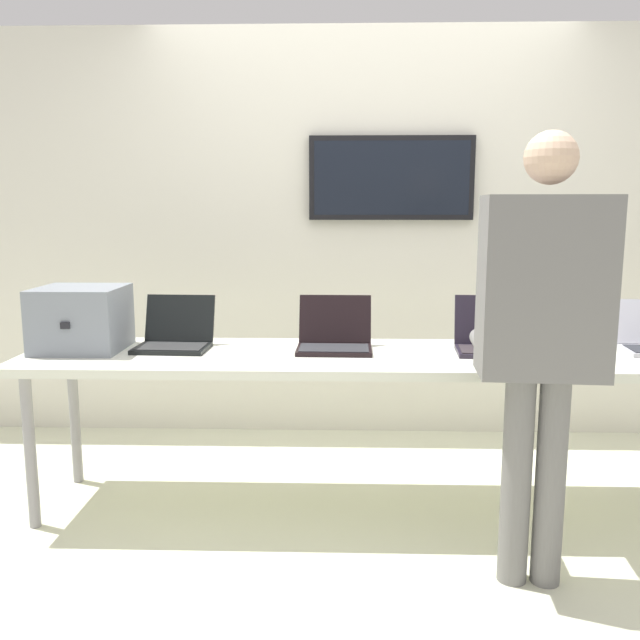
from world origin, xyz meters
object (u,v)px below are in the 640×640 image
(laptop_station_1, at_px, (334,338))
(person, at_px, (542,320))
(workbench, at_px, (368,364))
(equipment_box, at_px, (81,319))
(coffee_mug, at_px, (586,356))
(laptop_station_0, at_px, (175,336))
(laptop_station_2, at_px, (493,339))

(laptop_station_1, relative_size, person, 0.21)
(workbench, height_order, person, person)
(laptop_station_1, bearing_deg, workbench, -30.19)
(equipment_box, height_order, coffee_mug, equipment_box)
(workbench, relative_size, laptop_station_1, 9.01)
(person, bearing_deg, laptop_station_0, 154.43)
(laptop_station_1, distance_m, coffee_mug, 1.11)
(workbench, bearing_deg, coffee_mug, -15.56)
(workbench, distance_m, person, 0.91)
(equipment_box, height_order, laptop_station_1, equipment_box)
(workbench, bearing_deg, equipment_box, 177.87)
(equipment_box, bearing_deg, coffee_mug, -7.63)
(equipment_box, relative_size, laptop_station_0, 1.11)
(laptop_station_0, relative_size, laptop_station_2, 0.97)
(person, bearing_deg, workbench, 133.64)
(laptop_station_0, relative_size, laptop_station_1, 1.00)
(laptop_station_2, xyz_separation_m, person, (0.01, -0.68, 0.21))
(laptop_station_0, height_order, laptop_station_1, laptop_station_1)
(person, bearing_deg, equipment_box, 160.84)
(laptop_station_0, bearing_deg, workbench, -6.20)
(equipment_box, relative_size, laptop_station_2, 1.08)
(laptop_station_0, relative_size, person, 0.21)
(laptop_station_1, distance_m, person, 1.05)
(laptop_station_2, bearing_deg, coffee_mug, -44.71)
(equipment_box, relative_size, laptop_station_1, 1.10)
(laptop_station_2, height_order, coffee_mug, laptop_station_2)
(workbench, relative_size, coffee_mug, 32.33)
(workbench, distance_m, laptop_station_1, 0.21)
(laptop_station_2, bearing_deg, person, -89.06)
(person, xyz_separation_m, coffee_mug, (0.31, 0.37, -0.22))
(equipment_box, distance_m, laptop_station_1, 1.19)
(equipment_box, bearing_deg, person, -19.16)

